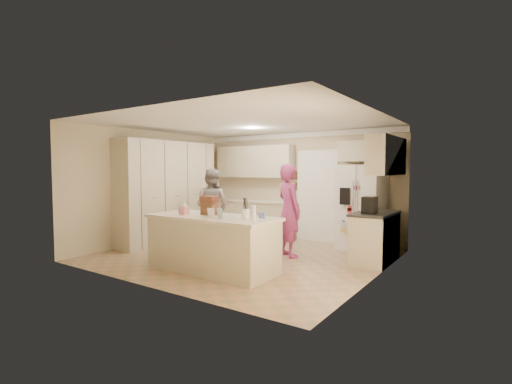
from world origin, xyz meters
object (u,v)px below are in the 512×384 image
Objects in this scene: refrigerator at (361,207)px; tissue_box at (184,210)px; coffee_maker at (370,205)px; dollhouse_body at (209,208)px; teen_girl at (289,210)px; utensil_crock at (245,214)px; teen_boy at (212,207)px; island_base at (212,245)px.

tissue_box is (-2.08, -3.11, 0.10)m from refrigerator.
coffee_maker is at bearing 37.57° from tissue_box.
dollhouse_body is at bearing -115.48° from refrigerator.
teen_girl is (-0.97, -1.39, 0.00)m from refrigerator.
utensil_crock reaches higher than tissue_box.
tissue_box is at bearing -142.43° from coffee_maker.
dollhouse_body is 1.69m from teen_girl.
dollhouse_body is at bearing -140.71° from coffee_maker.
utensil_crock is (-1.40, -1.85, -0.07)m from coffee_maker.
teen_girl reaches higher than tissue_box.
teen_boy is (-3.49, -0.26, -0.21)m from coffee_maker.
utensil_crock is (-0.88, -2.96, 0.10)m from refrigerator.
teen_girl is at bearing 57.25° from tissue_box.
refrigerator is 3.09m from utensil_crock.
dollhouse_body is (-0.80, 0.05, 0.04)m from utensil_crock.
island_base is at bearing 10.30° from tissue_box.
refrigerator reaches higher than island_base.
teen_boy reaches higher than tissue_box.
tissue_box is 0.08× the size of teen_girl.
tissue_box is at bearing -169.70° from island_base.
utensil_crock is 2.63m from teen_boy.
coffee_maker reaches higher than island_base.
teen_girl is at bearing 93.28° from utensil_crock.
teen_boy is at bearing 142.72° from utensil_crock.
coffee_maker is 2.32m from utensil_crock.
tissue_box reaches higher than island_base.
tissue_box is (-0.55, -0.10, 0.56)m from island_base.
island_base is at bearing -137.17° from coffee_maker.
refrigerator reaches higher than coffee_maker.
utensil_crock is (0.65, 0.05, 0.56)m from island_base.
dollhouse_body is (-0.15, 0.10, 0.60)m from island_base.
utensil_crock is at bearing -127.12° from coffee_maker.
refrigerator is 0.82× the size of island_base.
teen_boy is at bearing 129.94° from dollhouse_body.
dollhouse_body is (-1.68, -2.91, 0.14)m from refrigerator.
teen_boy is 2.00m from teen_girl.
tissue_box is at bearing 88.64° from teen_girl.
refrigerator is 1.24m from coffee_maker.
coffee_maker is 3.51m from teen_boy.
teen_boy is (-1.29, 1.54, -0.18)m from dollhouse_body.
refrigerator reaches higher than utensil_crock.
coffee_maker is at bearing 39.29° from dollhouse_body.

